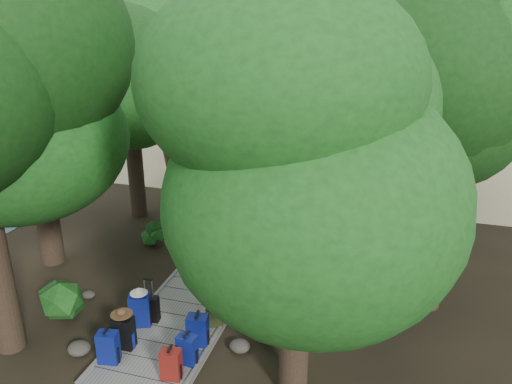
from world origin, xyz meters
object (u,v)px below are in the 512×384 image
(backpack_right_a, at_px, (171,363))
(backpack_right_c, at_px, (198,329))
(kayak, at_px, (248,149))
(sun_lounger, at_px, (371,164))
(duffel_right_khaki, at_px, (221,299))
(backpack_left_b, at_px, (124,331))
(lone_suitcase_on_sand, at_px, (297,169))
(backpack_left_a, at_px, (108,346))
(backpack_right_b, at_px, (187,348))
(suitcase_on_boardwalk, at_px, (150,309))
(backpack_right_d, at_px, (214,314))
(backpack_left_c, at_px, (140,308))

(backpack_right_a, height_order, backpack_right_c, backpack_right_c)
(kayak, distance_m, sun_lounger, 5.90)
(backpack_right_c, height_order, duffel_right_khaki, backpack_right_c)
(backpack_left_b, distance_m, backpack_right_a, 1.40)
(backpack_right_a, bearing_deg, duffel_right_khaki, 80.98)
(lone_suitcase_on_sand, height_order, sun_lounger, lone_suitcase_on_sand)
(backpack_left_a, relative_size, duffel_right_khaki, 1.17)
(backpack_right_b, height_order, sun_lounger, backpack_right_b)
(suitcase_on_boardwalk, bearing_deg, duffel_right_khaki, 27.71)
(backpack_right_c, distance_m, suitcase_on_boardwalk, 1.37)
(kayak, bearing_deg, backpack_right_d, -55.08)
(backpack_right_c, bearing_deg, sun_lounger, 69.37)
(backpack_left_a, xyz_separation_m, suitcase_on_boardwalk, (0.14, 1.43, -0.07))
(suitcase_on_boardwalk, xyz_separation_m, kayak, (-2.00, 13.43, -0.23))
(sun_lounger, bearing_deg, lone_suitcase_on_sand, -166.66)
(backpack_right_d, bearing_deg, backpack_left_b, -163.68)
(duffel_right_khaki, relative_size, lone_suitcase_on_sand, 0.85)
(backpack_left_a, bearing_deg, duffel_right_khaki, 48.65)
(backpack_left_a, height_order, backpack_left_b, backpack_left_b)
(backpack_right_b, bearing_deg, backpack_left_a, -158.26)
(backpack_right_d, relative_size, suitcase_on_boardwalk, 0.92)
(suitcase_on_boardwalk, bearing_deg, sun_lounger, 65.35)
(backpack_right_d, relative_size, sun_lounger, 0.29)
(backpack_right_d, height_order, kayak, backpack_right_d)
(kayak, bearing_deg, backpack_left_b, -61.85)
(suitcase_on_boardwalk, height_order, kayak, suitcase_on_boardwalk)
(backpack_left_a, height_order, backpack_right_b, backpack_left_a)
(backpack_right_a, xyz_separation_m, suitcase_on_boardwalk, (-1.21, 1.49, -0.04))
(backpack_left_a, bearing_deg, kayak, 87.22)
(sun_lounger, bearing_deg, backpack_right_d, -118.59)
(sun_lounger, bearing_deg, backpack_left_c, -124.78)
(duffel_right_khaki, relative_size, sun_lounger, 0.34)
(backpack_left_b, relative_size, sun_lounger, 0.40)
(backpack_right_b, distance_m, sun_lounger, 13.45)
(backpack_left_c, height_order, suitcase_on_boardwalk, backpack_left_c)
(kayak, bearing_deg, backpack_right_b, -56.49)
(backpack_right_a, height_order, suitcase_on_boardwalk, backpack_right_a)
(backpack_left_a, bearing_deg, lone_suitcase_on_sand, 74.70)
(backpack_right_d, xyz_separation_m, sun_lounger, (2.39, 11.95, -0.07))
(backpack_left_b, height_order, sun_lounger, backpack_left_b)
(backpack_right_a, bearing_deg, suitcase_on_boardwalk, 122.03)
(backpack_left_b, xyz_separation_m, backpack_right_d, (1.46, 1.19, -0.10))
(backpack_left_a, xyz_separation_m, backpack_left_c, (-0.00, 1.24, 0.04))
(backpack_right_a, height_order, backpack_right_d, backpack_right_a)
(backpack_left_c, bearing_deg, kayak, 75.71)
(lone_suitcase_on_sand, bearing_deg, suitcase_on_boardwalk, -98.08)
(backpack_right_b, bearing_deg, duffel_right_khaki, 97.16)
(backpack_right_b, distance_m, lone_suitcase_on_sand, 11.58)
(backpack_left_a, height_order, lone_suitcase_on_sand, backpack_left_a)
(backpack_right_d, bearing_deg, backpack_right_b, -115.31)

